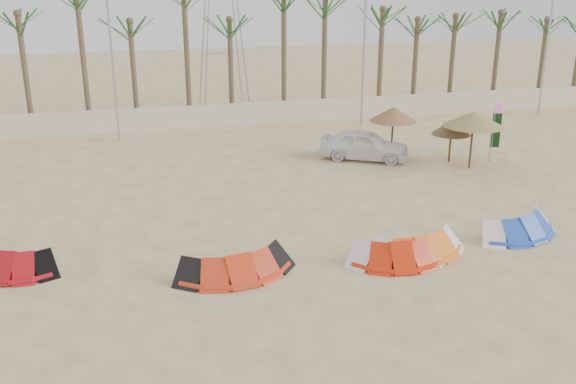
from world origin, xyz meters
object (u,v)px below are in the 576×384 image
object	(u,v)px
kite_blue	(515,222)
parasol_mid	(474,119)
kite_red_left	(11,259)
kite_red_right	(394,248)
kite_orange	(415,241)
parasol_right	(452,127)
kite_red_mid	(234,259)
parasol_left	(393,114)
car	(364,145)

from	to	relation	value
kite_blue	parasol_mid	size ratio (longest dim) A/B	1.34
kite_red_left	kite_blue	size ratio (longest dim) A/B	0.89
kite_red_right	kite_orange	distance (m)	0.96
parasol_mid	parasol_right	bearing A→B (deg)	115.32
kite_red_right	parasol_right	xyz separation A→B (m)	(6.93, 9.61, 1.32)
parasol_right	kite_red_mid	bearing A→B (deg)	-142.83
parasol_left	parasol_mid	distance (m)	3.78
kite_blue	car	size ratio (longest dim) A/B	0.87
kite_orange	parasol_right	size ratio (longest dim) A/B	1.72
parasol_right	car	distance (m)	4.23
parasol_left	parasol_right	world-z (taller)	parasol_left
kite_orange	kite_red_left	bearing A→B (deg)	171.94
parasol_left	parasol_mid	bearing A→B (deg)	-37.18
parasol_left	kite_red_mid	bearing A→B (deg)	-132.71
kite_orange	parasol_left	world-z (taller)	parasol_left
car	kite_red_mid	bearing A→B (deg)	170.83
kite_red_left	parasol_left	world-z (taller)	parasol_left
parasol_mid	parasol_left	bearing A→B (deg)	142.82
kite_red_right	parasol_mid	size ratio (longest dim) A/B	1.19
kite_red_mid	parasol_left	bearing A→B (deg)	47.29
kite_orange	parasol_right	world-z (taller)	parasol_right
kite_red_mid	kite_orange	bearing A→B (deg)	-0.75
kite_red_right	parasol_left	bearing A→B (deg)	67.78
parasol_left	parasol_right	distance (m)	2.84
kite_blue	parasol_left	distance (m)	9.96
parasol_right	car	size ratio (longest dim) A/B	0.49
kite_orange	parasol_mid	bearing A→B (deg)	51.36
kite_red_left	kite_blue	distance (m)	17.01
parasol_mid	car	size ratio (longest dim) A/B	0.65
kite_red_right	car	xyz separation A→B (m)	(3.10, 11.09, 0.31)
kite_red_left	parasol_mid	world-z (taller)	parasol_mid
kite_red_mid	parasol_mid	xyz separation A→B (m)	(12.61, 8.11, 1.93)
kite_orange	car	bearing A→B (deg)	78.37
kite_orange	parasol_mid	size ratio (longest dim) A/B	1.29
kite_blue	parasol_left	bearing A→B (deg)	93.80
kite_red_right	car	size ratio (longest dim) A/B	0.77
kite_orange	parasol_mid	distance (m)	10.66
kite_red_left	kite_blue	xyz separation A→B (m)	(16.97, -1.10, 0.00)
kite_red_mid	car	distance (m)	13.49
kite_red_left	parasol_mid	bearing A→B (deg)	18.25
kite_blue	parasol_mid	world-z (taller)	parasol_mid
kite_red_mid	parasol_left	distance (m)	14.27
parasol_left	parasol_mid	world-z (taller)	parasol_mid
parasol_mid	parasol_right	size ratio (longest dim) A/B	1.33
kite_red_left	kite_blue	bearing A→B (deg)	-3.72
kite_red_right	kite_blue	xyz separation A→B (m)	(5.07, 1.06, 0.00)
kite_red_left	kite_red_right	bearing A→B (deg)	-10.30
kite_orange	kite_blue	world-z (taller)	same
kite_red_mid	kite_blue	xyz separation A→B (m)	(10.24, 0.63, -0.00)
kite_red_left	kite_orange	distance (m)	12.92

